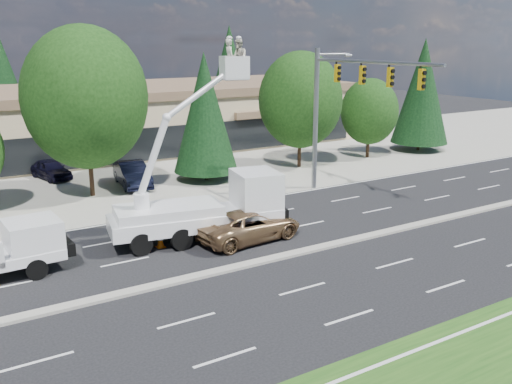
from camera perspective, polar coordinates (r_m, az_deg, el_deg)
ground at (r=25.25m, az=0.35°, el=-7.09°), size 140.00×140.00×0.00m
concrete_apron at (r=42.78m, az=-14.02°, el=1.73°), size 140.00×22.00×0.01m
road_median at (r=25.22m, az=0.35°, el=-6.97°), size 120.00×0.55×0.12m
strip_mall at (r=51.75m, az=-17.68°, el=6.90°), size 50.40×15.40×5.50m
tree_front_d at (r=36.23m, az=-16.70°, el=9.02°), size 7.52×7.52×10.44m
tree_front_e at (r=39.23m, az=-5.13°, el=7.90°), size 4.43×4.43×8.73m
tree_front_f at (r=43.34m, az=4.46°, el=9.16°), size 6.30×6.30×8.74m
tree_front_g at (r=47.92m, az=11.28°, el=7.91°), size 4.70×4.70×6.52m
tree_front_h at (r=52.03m, az=16.29°, el=9.66°), size 4.90×4.90×9.66m
tree_back_c at (r=66.00m, az=-11.91°, el=9.87°), size 3.74×3.74×7.37m
tree_back_d at (r=70.84m, az=-2.65°, el=12.17°), size 5.68×5.68×11.20m
signal_mast at (r=35.18m, az=8.25°, el=9.24°), size 2.76×10.16×9.00m
bucket_truck at (r=27.81m, az=-4.61°, el=-0.61°), size 8.63×3.99×9.66m
traffic_cone_b at (r=27.32m, az=-9.54°, el=-4.79°), size 0.40×0.40×0.70m
traffic_cone_c at (r=28.95m, az=-0.94°, el=-3.44°), size 0.40×0.40×0.70m
minivan at (r=27.79m, az=-0.71°, el=-3.35°), size 5.57×2.95×1.49m
parked_car_west at (r=42.57m, az=-19.85°, el=2.16°), size 2.50×4.30×1.38m
parked_car_east at (r=38.90m, az=-12.26°, el=1.76°), size 2.34×5.12×1.63m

